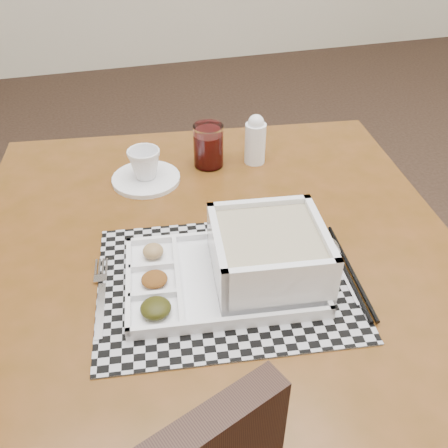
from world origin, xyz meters
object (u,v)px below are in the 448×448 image
Objects in this scene: dining_table at (213,267)px; creamer_bottle at (255,140)px; juice_glass at (208,147)px; serving_tray at (255,260)px; cup at (145,164)px.

dining_table is 0.33m from creamer_bottle.
creamer_bottle is at bearing -7.70° from juice_glass.
serving_tray is at bearing -108.55° from creamer_bottle.
creamer_bottle is (0.13, 0.38, 0.02)m from serving_tray.
cup is 0.72× the size of juice_glass.
creamer_bottle is (0.26, 0.02, 0.01)m from cup.
juice_glass is at bearing 172.30° from creamer_bottle.
serving_tray is 4.93× the size of cup.
juice_glass is (0.02, 0.39, 0.00)m from serving_tray.
creamer_bottle is (0.17, 0.25, 0.13)m from dining_table.
dining_table is 0.17m from serving_tray.
juice_glass is at bearing 87.04° from serving_tray.
dining_table is 10.36× the size of juice_glass.
creamer_bottle is at bearing 71.45° from serving_tray.
dining_table is at bearing -102.95° from juice_glass.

